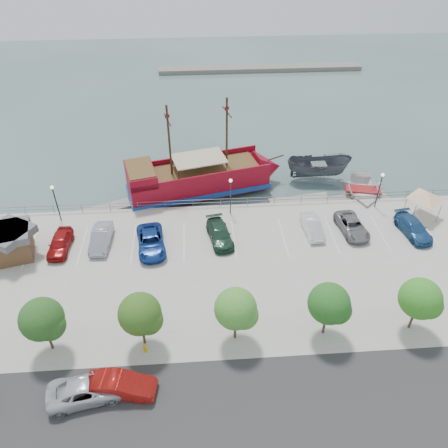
{
  "coord_description": "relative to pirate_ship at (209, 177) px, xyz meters",
  "views": [
    {
      "loc": [
        -3.37,
        -31.43,
        28.02
      ],
      "look_at": [
        -1.0,
        2.0,
        2.0
      ],
      "focal_mm": 35.0,
      "sensor_mm": 36.0,
      "label": 1
    }
  ],
  "objects": [
    {
      "name": "tree_f",
      "position": [
        15.14,
        -22.44,
        2.3
      ],
      "size": [
        3.3,
        3.2,
        5.0
      ],
      "color": "#473321",
      "rests_on": "sidewalk"
    },
    {
      "name": "parked_car_f",
      "position": [
        10.03,
        -9.74,
        -0.27
      ],
      "size": [
        1.83,
        4.46,
        1.44
      ],
      "primitive_type": "imported",
      "rotation": [
        0.0,
        0.0,
        0.07
      ],
      "color": "white",
      "rests_on": "land_slab"
    },
    {
      "name": "dock_west",
      "position": [
        -12.17,
        -3.16,
        -1.81
      ],
      "size": [
        6.46,
        4.09,
        0.36
      ],
      "primitive_type": "cube",
      "rotation": [
        0.0,
        0.0,
        0.4
      ],
      "color": "gray",
      "rests_on": "ground"
    },
    {
      "name": "street_sedan",
      "position": [
        -7.27,
        -26.41,
        -0.2
      ],
      "size": [
        5.03,
        2.4,
        1.59
      ],
      "primitive_type": "imported",
      "rotation": [
        0.0,
        0.0,
        1.42
      ],
      "color": "#9B130F",
      "rests_on": "street"
    },
    {
      "name": "pirate_ship",
      "position": [
        0.0,
        0.0,
        0.0
      ],
      "size": [
        19.22,
        9.38,
        11.9
      ],
      "rotation": [
        0.0,
        0.0,
        0.24
      ],
      "color": "maroon",
      "rests_on": "ground"
    },
    {
      "name": "fire_hydrant",
      "position": [
        -5.9,
        -23.16,
        -0.57
      ],
      "size": [
        0.27,
        0.27,
        0.77
      ],
      "rotation": [
        0.0,
        0.0,
        -0.29
      ],
      "color": "#E4A700",
      "rests_on": "sidewalk"
    },
    {
      "name": "tree_b",
      "position": [
        -12.86,
        -22.44,
        2.3
      ],
      "size": [
        3.3,
        3.2,
        5.0
      ],
      "color": "#473321",
      "rests_on": "sidewalk"
    },
    {
      "name": "parked_car_g",
      "position": [
        14.09,
        -9.94,
        -0.3
      ],
      "size": [
        2.87,
        5.21,
        1.38
      ],
      "primitive_type": "imported",
      "rotation": [
        0.0,
        0.0,
        0.12
      ],
      "color": "slate",
      "rests_on": "land_slab"
    },
    {
      "name": "ground",
      "position": [
        2.0,
        -12.36,
        -1.99
      ],
      "size": [
        160.0,
        160.0,
        0.0
      ],
      "primitive_type": "plane",
      "color": "#3B534F"
    },
    {
      "name": "parked_car_c",
      "position": [
        -6.15,
        -11.09,
        -0.22
      ],
      "size": [
        3.32,
        5.85,
        1.54
      ],
      "primitive_type": "imported",
      "rotation": [
        0.0,
        0.0,
        0.14
      ],
      "color": "navy",
      "rests_on": "land_slab"
    },
    {
      "name": "tree_d",
      "position": [
        1.14,
        -22.44,
        2.3
      ],
      "size": [
        3.3,
        3.2,
        5.0
      ],
      "color": "#473321",
      "rests_on": "sidewalk"
    },
    {
      "name": "dock_mid",
      "position": [
        10.31,
        -3.16,
        -1.79
      ],
      "size": [
        7.28,
        2.96,
        0.4
      ],
      "primitive_type": "cube",
      "rotation": [
        0.0,
        0.0,
        0.14
      ],
      "color": "gray",
      "rests_on": "ground"
    },
    {
      "name": "street",
      "position": [
        2.0,
        -28.36,
        -0.98
      ],
      "size": [
        100.0,
        8.0,
        0.04
      ],
      "primitive_type": "cube",
      "color": "#2E2E2E",
      "rests_on": "land_slab"
    },
    {
      "name": "street_van",
      "position": [
        -9.55,
        -26.54,
        -0.24
      ],
      "size": [
        5.78,
        3.46,
        1.5
      ],
      "primitive_type": "imported",
      "rotation": [
        0.0,
        0.0,
        1.76
      ],
      "color": "#B8BEC4",
      "rests_on": "street"
    },
    {
      "name": "canopy_tent",
      "position": [
        22.35,
        -7.63,
        1.99
      ],
      "size": [
        4.57,
        4.57,
        3.43
      ],
      "rotation": [
        0.0,
        0.0,
        -0.12
      ],
      "color": "slate",
      "rests_on": "land_slab"
    },
    {
      "name": "parked_car_b",
      "position": [
        -11.06,
        -10.13,
        -0.21
      ],
      "size": [
        1.88,
        4.82,
        1.57
      ],
      "primitive_type": "imported",
      "rotation": [
        0.0,
        0.0,
        -0.05
      ],
      "color": "#9599A7",
      "rests_on": "land_slab"
    },
    {
      "name": "tree_e",
      "position": [
        8.14,
        -22.44,
        2.3
      ],
      "size": [
        3.3,
        3.2,
        5.0
      ],
      "color": "#473321",
      "rests_on": "sidewalk"
    },
    {
      "name": "lamp_post_right",
      "position": [
        18.0,
        -5.86,
        1.95
      ],
      "size": [
        0.36,
        0.36,
        4.28
      ],
      "color": "black",
      "rests_on": "land_slab"
    },
    {
      "name": "shed",
      "position": [
        -19.06,
        -11.24,
        0.65
      ],
      "size": [
        4.55,
        4.55,
        3.09
      ],
      "rotation": [
        0.0,
        0.0,
        0.25
      ],
      "color": "brown",
      "rests_on": "land_slab"
    },
    {
      "name": "far_shore",
      "position": [
        12.0,
        42.64,
        -1.59
      ],
      "size": [
        40.0,
        3.0,
        0.8
      ],
      "primitive_type": "cube",
      "color": "slate",
      "rests_on": "ground"
    },
    {
      "name": "parked_car_d",
      "position": [
        0.57,
        -10.32,
        -0.26
      ],
      "size": [
        2.93,
        5.31,
        1.46
      ],
      "primitive_type": "imported",
      "rotation": [
        0.0,
        0.0,
        0.19
      ],
      "color": "#1F402C",
      "rests_on": "land_slab"
    },
    {
      "name": "speedboat",
      "position": [
        17.78,
        -2.53,
        -1.22
      ],
      "size": [
        6.77,
        8.39,
        1.54
      ],
      "primitive_type": "imported",
      "rotation": [
        0.0,
        0.0,
        -0.21
      ],
      "color": "white",
      "rests_on": "ground"
    },
    {
      "name": "parked_car_h",
      "position": [
        20.15,
        -10.73,
        -0.26
      ],
      "size": [
        2.84,
        5.29,
        1.46
      ],
      "primitive_type": "imported",
      "rotation": [
        0.0,
        0.0,
        0.16
      ],
      "color": "navy",
      "rests_on": "land_slab"
    },
    {
      "name": "parked_car_a",
      "position": [
        -14.91,
        -10.64,
        -0.22
      ],
      "size": [
        1.97,
        4.6,
        1.55
      ],
      "primitive_type": "imported",
      "rotation": [
        0.0,
        0.0,
        -0.03
      ],
      "color": "maroon",
      "rests_on": "land_slab"
    },
    {
      "name": "seawall_railing",
      "position": [
        2.0,
        -4.56,
        -0.47
      ],
      "size": [
        50.0,
        0.06,
        1.0
      ],
      "color": "slate",
      "rests_on": "land_slab"
    },
    {
      "name": "dock_east",
      "position": [
        17.0,
        -3.16,
        -1.78
      ],
      "size": [
        7.58,
        3.38,
        0.42
      ],
      "primitive_type": "cube",
      "rotation": [
        0.0,
        0.0,
        0.18
      ],
      "color": "gray",
      "rests_on": "ground"
    },
    {
      "name": "tree_c",
      "position": [
        -5.86,
        -22.44,
        2.3
      ],
      "size": [
        3.3,
        3.2,
        5.0
      ],
      "color": "#473321",
      "rests_on": "sidewalk"
    },
    {
      "name": "lamp_post_left",
      "position": [
        -16.0,
        -5.86,
        1.95
      ],
      "size": [
        0.36,
        0.36,
        4.28
      ],
      "color": "black",
      "rests_on": "land_slab"
    },
    {
      "name": "lamp_post_mid",
      "position": [
        2.0,
        -5.86,
        1.95
      ],
      "size": [
        0.36,
        0.36,
        4.28
      ],
      "color": "black",
      "rests_on": "land_slab"
    },
    {
      "name": "patrol_boat",
      "position": [
        13.47,
        1.72,
        -0.49
      ],
      "size": [
        7.96,
        3.54,
        3.0
      ],
      "primitive_type": "imported",
      "rotation": [
        0.0,
        0.0,
        1.49
      ],
      "color": "#454951",
      "rests_on": "ground"
    },
    {
      "name": "sidewalk",
      "position": [
        2.0,
        -22.36,
        -0.98
      ],
      "size": [
        100.0,
        4.0,
        0.05
      ],
      "primitive_type": "cube",
      "color": "#9F9787",
      "rests_on": "land_slab"
    }
  ]
}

